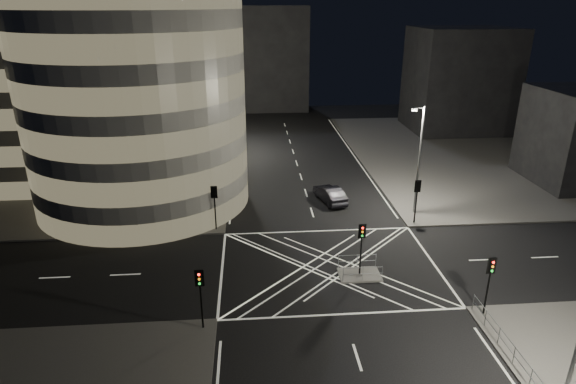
{
  "coord_description": "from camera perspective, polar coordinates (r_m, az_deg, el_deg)",
  "views": [
    {
      "loc": [
        -5.6,
        -31.23,
        18.5
      ],
      "look_at": [
        -2.45,
        7.86,
        3.0
      ],
      "focal_mm": 30.0,
      "sensor_mm": 36.0,
      "label": 1
    }
  ],
  "objects": [
    {
      "name": "railing_near_right",
      "position": [
        29.57,
        26.0,
        -18.03
      ],
      "size": [
        0.06,
        11.7,
        1.1
      ],
      "primitive_type": "cube",
      "color": "slate",
      "rests_on": "sidewalk_near_right"
    },
    {
      "name": "tree_d",
      "position": [
        60.03,
        -9.25,
        8.05
      ],
      "size": [
        5.01,
        5.01,
        7.49
      ],
      "color": "black",
      "rests_on": "sidewalk_far_left"
    },
    {
      "name": "tree_a",
      "position": [
        42.95,
        -10.89,
        1.83
      ],
      "size": [
        3.89,
        3.89,
        6.38
      ],
      "color": "black",
      "rests_on": "sidewalk_far_left"
    },
    {
      "name": "traffic_signal_island",
      "position": [
        34.42,
        8.72,
        -5.63
      ],
      "size": [
        0.55,
        0.22,
        4.0
      ],
      "color": "black",
      "rests_on": "central_island"
    },
    {
      "name": "tree_c",
      "position": [
        54.27,
        -9.69,
        6.42
      ],
      "size": [
        4.52,
        4.52,
        7.06
      ],
      "color": "black",
      "rests_on": "sidewalk_far_left"
    },
    {
      "name": "railing_island_south",
      "position": [
        34.73,
        8.84,
        -9.56
      ],
      "size": [
        2.8,
        0.06,
        1.1
      ],
      "primitive_type": "cube",
      "color": "slate",
      "rests_on": "central_island"
    },
    {
      "name": "street_lamp_right_far",
      "position": [
        44.86,
        15.24,
        4.0
      ],
      "size": [
        1.25,
        0.25,
        10.0
      ],
      "color": "slate",
      "rests_on": "sidewalk_far_right"
    },
    {
      "name": "traffic_signal_fr",
      "position": [
        43.55,
        15.04,
        -0.18
      ],
      "size": [
        0.55,
        0.22,
        4.0
      ],
      "color": "black",
      "rests_on": "sidewalk_far_right"
    },
    {
      "name": "ground",
      "position": [
        36.73,
        4.86,
        -8.76
      ],
      "size": [
        120.0,
        120.0,
        0.0
      ],
      "primitive_type": "plane",
      "color": "black",
      "rests_on": "ground"
    },
    {
      "name": "sidewalk_far_left",
      "position": [
        65.41,
        -25.38,
        3.08
      ],
      "size": [
        42.0,
        42.0,
        0.15
      ],
      "primitive_type": "cube",
      "color": "#53504D",
      "rests_on": "ground"
    },
    {
      "name": "office_tower_curved",
      "position": [
        52.54,
        -21.97,
        13.68
      ],
      "size": [
        30.0,
        29.0,
        27.2
      ],
      "color": "gray",
      "rests_on": "sidewalk_far_left"
    },
    {
      "name": "tree_b",
      "position": [
        48.32,
        -10.29,
        5.41
      ],
      "size": [
        4.62,
        4.62,
        7.86
      ],
      "color": "black",
      "rests_on": "sidewalk_far_left"
    },
    {
      "name": "traffic_signal_nr",
      "position": [
        32.36,
        22.82,
        -9.1
      ],
      "size": [
        0.55,
        0.22,
        4.0
      ],
      "color": "black",
      "rests_on": "sidewalk_near_right"
    },
    {
      "name": "building_far_end",
      "position": [
        89.75,
        -3.69,
        15.45
      ],
      "size": [
        18.0,
        8.0,
        18.0
      ],
      "primitive_type": "cube",
      "color": "black",
      "rests_on": "ground"
    },
    {
      "name": "office_block_rear",
      "position": [
        75.41,
        -17.76,
        15.0
      ],
      "size": [
        24.0,
        16.0,
        22.0
      ],
      "primitive_type": "cube",
      "color": "gray",
      "rests_on": "sidewalk_far_left"
    },
    {
      "name": "street_lamp_left_near",
      "position": [
        45.3,
        -9.29,
        4.65
      ],
      "size": [
        1.25,
        0.25,
        10.0
      ],
      "color": "slate",
      "rests_on": "sidewalk_far_left"
    },
    {
      "name": "sedan",
      "position": [
        47.79,
        4.99,
        -0.24
      ],
      "size": [
        2.93,
        5.21,
        1.62
      ],
      "primitive_type": "imported",
      "rotation": [
        0.0,
        0.0,
        3.4
      ],
      "color": "black",
      "rests_on": "ground"
    },
    {
      "name": "traffic_signal_nl",
      "position": [
        29.16,
        -10.37,
        -11.15
      ],
      "size": [
        0.55,
        0.22,
        4.0
      ],
      "color": "black",
      "rests_on": "sidewalk_near_left"
    },
    {
      "name": "street_lamp_left_far",
      "position": [
        62.71,
        -8.12,
        9.43
      ],
      "size": [
        1.25,
        0.25,
        10.0
      ],
      "color": "slate",
      "rests_on": "sidewalk_far_left"
    },
    {
      "name": "railing_island_north",
      "position": [
        36.23,
        8.2,
        -8.1
      ],
      "size": [
        2.8,
        0.06,
        1.1
      ],
      "primitive_type": "cube",
      "color": "slate",
      "rests_on": "central_island"
    },
    {
      "name": "traffic_signal_fl",
      "position": [
        41.23,
        -8.71,
        -0.91
      ],
      "size": [
        0.55,
        0.22,
        4.0
      ],
      "color": "black",
      "rests_on": "sidewalk_far_left"
    },
    {
      "name": "central_island",
      "position": [
        35.79,
        8.46,
        -9.68
      ],
      "size": [
        3.0,
        2.0,
        0.15
      ],
      "primitive_type": "cube",
      "color": "slate",
      "rests_on": "ground"
    },
    {
      "name": "sidewalk_far_right",
      "position": [
        70.2,
        25.21,
        4.27
      ],
      "size": [
        42.0,
        42.0,
        0.15
      ],
      "primitive_type": "cube",
      "color": "#53504D",
      "rests_on": "ground"
    },
    {
      "name": "building_right_far",
      "position": [
        78.68,
        19.61,
        12.43
      ],
      "size": [
        14.0,
        12.0,
        15.0
      ],
      "primitive_type": "cube",
      "color": "black",
      "rests_on": "sidewalk_far_right"
    },
    {
      "name": "tree_e",
      "position": [
        65.86,
        -8.88,
        9.3
      ],
      "size": [
        4.18,
        4.18,
        7.06
      ],
      "color": "black",
      "rests_on": "sidewalk_far_left"
    }
  ]
}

